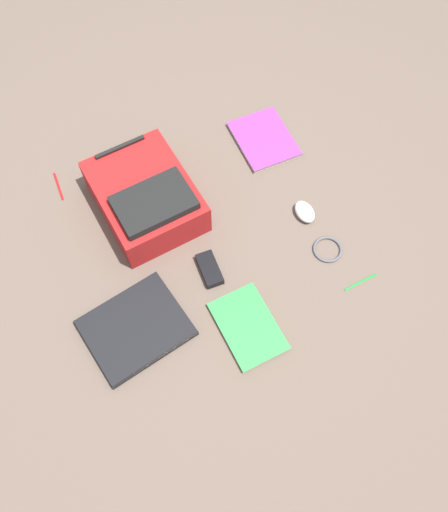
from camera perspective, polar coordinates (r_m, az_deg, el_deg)
ground_plane at (r=1.91m, az=-1.08°, el=0.12°), size 3.43×3.43×0.00m
backpack at (r=1.96m, az=-8.33°, el=6.24°), size 0.40×0.47×0.17m
laptop at (r=1.81m, az=-9.39°, el=-7.56°), size 0.39×0.35×0.03m
book_manual at (r=1.80m, az=2.58°, el=-7.53°), size 0.22×0.29×0.02m
book_comic at (r=2.19m, az=4.27°, el=12.31°), size 0.24×0.29×0.02m
computer_mouse at (r=2.00m, az=8.61°, el=4.69°), size 0.08×0.11×0.04m
cable_coil at (r=1.95m, az=10.99°, el=0.70°), size 0.11×0.11×0.01m
power_brick at (r=1.87m, az=-1.55°, el=-1.42°), size 0.07×0.13×0.03m
pen_black at (r=1.92m, az=14.38°, el=-2.68°), size 0.13×0.03×0.01m
pen_blue at (r=2.15m, az=-17.28°, el=7.15°), size 0.02×0.13×0.01m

